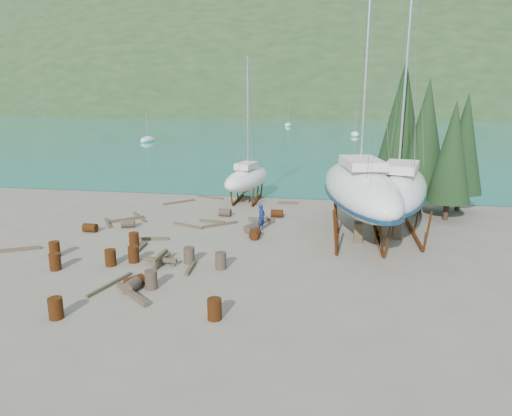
% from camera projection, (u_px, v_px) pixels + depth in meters
% --- Properties ---
extents(ground, '(600.00, 600.00, 0.00)m').
position_uv_depth(ground, '(223.00, 255.00, 25.74)').
color(ground, '#6B6254').
rests_on(ground, ground).
extents(bay_water, '(700.00, 700.00, 0.00)m').
position_uv_depth(bay_water, '(329.00, 108.00, 326.90)').
color(bay_water, teal).
rests_on(bay_water, ground).
extents(far_hill, '(800.00, 360.00, 110.00)m').
position_uv_depth(far_hill, '(330.00, 108.00, 331.68)').
color(far_hill, '#203319').
rests_on(far_hill, ground).
extents(far_house_left, '(6.60, 5.60, 5.60)m').
position_uv_depth(far_house_left, '(197.00, 108.00, 216.78)').
color(far_house_left, beige).
rests_on(far_house_left, ground).
extents(far_house_center, '(6.60, 5.60, 5.60)m').
position_uv_depth(far_house_center, '(281.00, 108.00, 210.05)').
color(far_house_center, beige).
rests_on(far_house_center, ground).
extents(far_house_right, '(6.60, 5.60, 5.60)m').
position_uv_depth(far_house_right, '(393.00, 109.00, 201.65)').
color(far_house_right, beige).
rests_on(far_house_right, ground).
extents(cypress_near_right, '(3.60, 3.60, 10.00)m').
position_uv_depth(cypress_near_right, '(425.00, 136.00, 33.72)').
color(cypress_near_right, black).
rests_on(cypress_near_right, ground).
extents(cypress_mid_right, '(3.06, 3.06, 8.50)m').
position_uv_depth(cypress_mid_right, '(452.00, 152.00, 31.76)').
color(cypress_mid_right, black).
rests_on(cypress_mid_right, ground).
extents(cypress_back_left, '(4.14, 4.14, 11.50)m').
position_uv_depth(cypress_back_left, '(402.00, 123.00, 35.67)').
color(cypress_back_left, black).
rests_on(cypress_back_left, ground).
extents(cypress_far_right, '(3.24, 3.24, 9.00)m').
position_uv_depth(cypress_far_right, '(464.00, 144.00, 34.31)').
color(cypress_far_right, black).
rests_on(cypress_far_right, ground).
extents(moored_boat_left, '(2.00, 5.00, 6.05)m').
position_uv_depth(moored_boat_left, '(147.00, 140.00, 88.05)').
color(moored_boat_left, white).
rests_on(moored_boat_left, ground).
extents(moored_boat_mid, '(2.00, 5.00, 6.05)m').
position_uv_depth(moored_boat_mid, '(355.00, 134.00, 100.45)').
color(moored_boat_mid, white).
rests_on(moored_boat_mid, ground).
extents(moored_boat_far, '(2.00, 5.00, 6.05)m').
position_uv_depth(moored_boat_far, '(288.00, 125.00, 132.16)').
color(moored_boat_far, white).
rests_on(moored_boat_far, ground).
extents(large_sailboat_near, '(6.02, 13.07, 19.84)m').
position_uv_depth(large_sailboat_near, '(360.00, 189.00, 27.91)').
color(large_sailboat_near, white).
rests_on(large_sailboat_near, ground).
extents(large_sailboat_far, '(5.87, 11.90, 18.10)m').
position_uv_depth(large_sailboat_far, '(398.00, 190.00, 28.61)').
color(large_sailboat_far, white).
rests_on(large_sailboat_far, ground).
extents(small_sailboat_shore, '(3.92, 7.69, 11.76)m').
position_uv_depth(small_sailboat_shore, '(247.00, 179.00, 38.37)').
color(small_sailboat_shore, white).
rests_on(small_sailboat_shore, ground).
extents(worker, '(0.67, 0.78, 1.80)m').
position_uv_depth(worker, '(261.00, 218.00, 30.11)').
color(worker, navy).
rests_on(worker, ground).
extents(drum_0, '(0.58, 0.58, 0.88)m').
position_uv_depth(drum_0, '(55.00, 249.00, 25.28)').
color(drum_0, '#552A0E').
rests_on(drum_0, ground).
extents(drum_1, '(0.67, 0.94, 0.58)m').
position_uv_depth(drum_1, '(132.00, 286.00, 20.83)').
color(drum_1, '#2D2823').
rests_on(drum_1, ground).
extents(drum_2, '(0.88, 0.59, 0.58)m').
position_uv_depth(drum_2, '(90.00, 228.00, 29.94)').
color(drum_2, '#552A0E').
rests_on(drum_2, ground).
extents(drum_3, '(0.58, 0.58, 0.88)m').
position_uv_depth(drum_3, '(56.00, 308.00, 18.29)').
color(drum_3, '#552A0E').
rests_on(drum_3, ground).
extents(drum_4, '(0.89, 0.59, 0.58)m').
position_uv_depth(drum_4, '(277.00, 213.00, 33.56)').
color(drum_4, '#552A0E').
rests_on(drum_4, ground).
extents(drum_5, '(0.58, 0.58, 0.88)m').
position_uv_depth(drum_5, '(221.00, 261.00, 23.56)').
color(drum_5, '#2D2823').
rests_on(drum_5, ground).
extents(drum_6, '(0.67, 0.94, 0.58)m').
position_uv_depth(drum_6, '(255.00, 234.00, 28.54)').
color(drum_6, '#552A0E').
rests_on(drum_6, ground).
extents(drum_7, '(0.58, 0.58, 0.88)m').
position_uv_depth(drum_7, '(214.00, 309.00, 18.22)').
color(drum_7, '#552A0E').
rests_on(drum_7, ground).
extents(drum_8, '(0.58, 0.58, 0.88)m').
position_uv_depth(drum_8, '(134.00, 240.00, 26.95)').
color(drum_8, '#552A0E').
rests_on(drum_8, ground).
extents(drum_9, '(0.91, 0.63, 0.58)m').
position_uv_depth(drum_9, '(225.00, 212.00, 33.85)').
color(drum_9, '#2D2823').
rests_on(drum_9, ground).
extents(drum_10, '(0.58, 0.58, 0.88)m').
position_uv_depth(drum_10, '(111.00, 258.00, 24.00)').
color(drum_10, '#552A0E').
rests_on(drum_10, ground).
extents(drum_11, '(0.95, 1.05, 0.58)m').
position_uv_depth(drum_11, '(251.00, 228.00, 29.86)').
color(drum_11, '#2D2823').
rests_on(drum_11, ground).
extents(drum_12, '(0.95, 1.05, 0.58)m').
position_uv_depth(drum_12, '(135.00, 282.00, 21.24)').
color(drum_12, '#552A0E').
rests_on(drum_12, ground).
extents(drum_13, '(0.58, 0.58, 0.88)m').
position_uv_depth(drum_13, '(55.00, 262.00, 23.41)').
color(drum_13, '#552A0E').
rests_on(drum_13, ground).
extents(drum_14, '(0.58, 0.58, 0.88)m').
position_uv_depth(drum_14, '(134.00, 254.00, 24.50)').
color(drum_14, '#552A0E').
rests_on(drum_14, ground).
extents(drum_15, '(1.03, 0.85, 0.58)m').
position_uv_depth(drum_15, '(128.00, 223.00, 30.98)').
color(drum_15, '#2D2823').
rests_on(drum_15, ground).
extents(drum_16, '(0.58, 0.58, 0.88)m').
position_uv_depth(drum_16, '(151.00, 280.00, 21.12)').
color(drum_16, '#2D2823').
rests_on(drum_16, ground).
extents(drum_17, '(0.58, 0.58, 0.88)m').
position_uv_depth(drum_17, '(189.00, 255.00, 24.33)').
color(drum_17, '#2D2823').
rests_on(drum_17, ground).
extents(timber_0, '(2.11, 2.21, 0.14)m').
position_uv_depth(timber_0, '(179.00, 202.00, 38.14)').
color(timber_0, brown).
rests_on(timber_0, ground).
extents(timber_1, '(0.32, 1.93, 0.19)m').
position_uv_depth(timber_1, '(378.00, 244.00, 27.23)').
color(timber_1, brown).
rests_on(timber_1, ground).
extents(timber_2, '(1.93, 1.86, 0.19)m').
position_uv_depth(timber_2, '(127.00, 219.00, 32.74)').
color(timber_2, brown).
rests_on(timber_2, ground).
extents(timber_3, '(0.88, 2.96, 0.15)m').
position_uv_depth(timber_3, '(110.00, 284.00, 21.50)').
color(timber_3, brown).
rests_on(timber_3, ground).
extents(timber_4, '(1.93, 0.50, 0.17)m').
position_uv_depth(timber_4, '(153.00, 239.00, 28.32)').
color(timber_4, brown).
rests_on(timber_4, ground).
extents(timber_5, '(1.32, 2.15, 0.16)m').
position_uv_depth(timber_5, '(169.00, 258.00, 24.95)').
color(timber_5, brown).
rests_on(timber_5, ground).
extents(timber_6, '(1.70, 0.37, 0.19)m').
position_uv_depth(timber_6, '(288.00, 203.00, 37.72)').
color(timber_6, brown).
rests_on(timber_6, ground).
extents(timber_7, '(0.31, 1.80, 0.17)m').
position_uv_depth(timber_7, '(191.00, 268.00, 23.49)').
color(timber_7, brown).
rests_on(timber_7, ground).
extents(timber_8, '(1.87, 0.39, 0.19)m').
position_uv_depth(timber_8, '(212.00, 222.00, 32.15)').
color(timber_8, brown).
rests_on(timber_8, ground).
extents(timber_9, '(2.49, 0.89, 0.15)m').
position_uv_depth(timber_9, '(210.00, 197.00, 39.89)').
color(timber_9, brown).
rests_on(timber_9, ground).
extents(timber_10, '(2.09, 1.79, 0.16)m').
position_uv_depth(timber_10, '(221.00, 224.00, 31.48)').
color(timber_10, brown).
rests_on(timber_10, ground).
extents(timber_11, '(2.41, 1.09, 0.15)m').
position_uv_depth(timber_11, '(188.00, 226.00, 31.22)').
color(timber_11, brown).
rests_on(timber_11, ground).
extents(timber_12, '(0.31, 2.34, 0.17)m').
position_uv_depth(timber_12, '(139.00, 250.00, 26.32)').
color(timber_12, brown).
rests_on(timber_12, ground).
extents(timber_14, '(2.83, 1.66, 0.18)m').
position_uv_depth(timber_14, '(11.00, 250.00, 26.21)').
color(timber_14, brown).
rests_on(timber_14, ground).
extents(timber_15, '(2.01, 2.37, 0.15)m').
position_uv_depth(timber_15, '(139.00, 217.00, 33.48)').
color(timber_15, brown).
rests_on(timber_15, ground).
extents(timber_16, '(2.28, 1.98, 0.23)m').
position_uv_depth(timber_16, '(132.00, 294.00, 20.36)').
color(timber_16, brown).
rests_on(timber_16, ground).
extents(timber_17, '(1.48, 2.11, 0.16)m').
position_uv_depth(timber_17, '(108.00, 223.00, 31.86)').
color(timber_17, brown).
rests_on(timber_17, ground).
extents(timber_pile_fore, '(1.80, 1.80, 0.60)m').
position_uv_depth(timber_pile_fore, '(160.00, 260.00, 24.09)').
color(timber_pile_fore, brown).
rests_on(timber_pile_fore, ground).
extents(timber_pile_aft, '(1.80, 1.80, 0.60)m').
position_uv_depth(timber_pile_aft, '(261.00, 219.00, 31.96)').
color(timber_pile_aft, brown).
rests_on(timber_pile_aft, ground).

